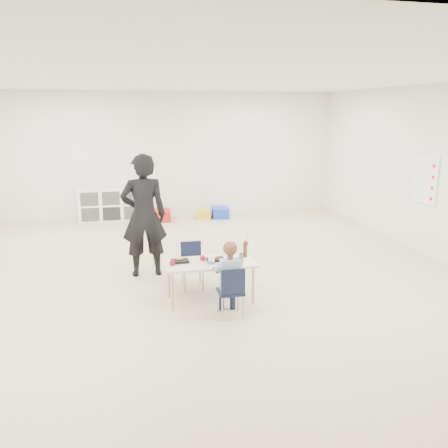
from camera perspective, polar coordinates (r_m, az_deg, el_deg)
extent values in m
plane|color=#BCB091|center=(6.83, -3.11, -6.90)|extent=(9.00, 9.00, 0.00)
plane|color=white|center=(6.41, -3.44, 17.25)|extent=(9.00, 9.00, 0.00)
cube|color=white|center=(10.91, -7.33, 8.26)|extent=(8.00, 0.02, 2.80)
cube|color=white|center=(2.32, 16.45, -12.07)|extent=(8.00, 0.02, 2.80)
cube|color=beige|center=(6.00, -1.70, -4.70)|extent=(1.14, 0.58, 0.03)
cube|color=black|center=(6.04, -1.03, -4.27)|extent=(0.22, 0.16, 0.03)
cube|color=black|center=(6.00, -5.33, -4.46)|extent=(0.22, 0.16, 0.03)
cube|color=white|center=(5.89, -1.54, -4.41)|extent=(0.07, 0.07, 0.10)
ellipsoid|color=tan|center=(5.93, 0.81, -4.42)|extent=(0.09, 0.09, 0.07)
sphere|color=maroon|center=(6.03, -2.59, -4.12)|extent=(0.07, 0.07, 0.07)
sphere|color=maroon|center=(5.88, -6.25, -4.66)|extent=(0.07, 0.07, 0.07)
cube|color=white|center=(10.78, -13.41, 2.30)|extent=(1.40, 0.40, 0.70)
cube|color=white|center=(8.64, 23.10, 4.92)|extent=(0.02, 0.60, 0.80)
imported|color=black|center=(6.94, -9.62, 1.00)|extent=(0.66, 0.44, 1.80)
cube|color=red|center=(10.58, -7.48, 1.07)|extent=(0.43, 0.53, 0.24)
cube|color=gold|center=(10.69, -2.43, 1.18)|extent=(0.39, 0.46, 0.19)
cube|color=#1834B8|center=(10.78, -0.44, 1.40)|extent=(0.41, 0.51, 0.23)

